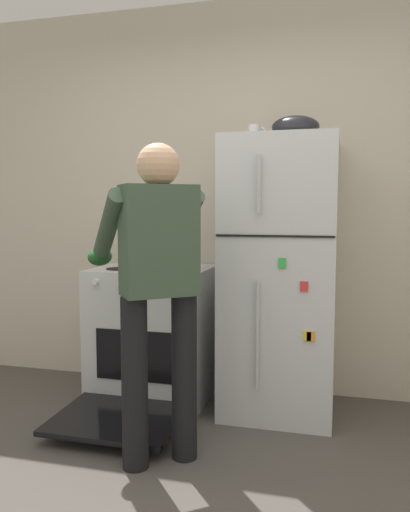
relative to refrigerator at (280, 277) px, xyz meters
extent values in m
cube|color=beige|center=(-0.36, 0.38, 0.49)|extent=(6.00, 0.10, 2.70)
cube|color=silver|center=(0.00, 0.00, 0.00)|extent=(0.68, 0.68, 1.71)
cube|color=black|center=(0.00, -0.34, 0.27)|extent=(0.67, 0.01, 0.01)
cylinder|color=#B7B7BC|center=(-0.08, -0.36, -0.29)|extent=(0.02, 0.02, 0.62)
cylinder|color=#B7B7BC|center=(-0.08, -0.36, 0.57)|extent=(0.02, 0.02, 0.32)
cube|color=red|center=(0.17, -0.35, 0.00)|extent=(0.04, 0.01, 0.06)
cube|color=green|center=(0.05, -0.35, 0.12)|extent=(0.04, 0.01, 0.06)
cube|color=orange|center=(0.21, -0.35, -0.29)|extent=(0.04, 0.01, 0.06)
cube|color=yellow|center=(0.19, -0.35, -0.28)|extent=(0.04, 0.01, 0.06)
cube|color=silver|center=(-0.85, 0.00, -0.41)|extent=(0.76, 0.64, 0.89)
cube|color=black|center=(-0.85, -0.32, -0.48)|extent=(0.53, 0.01, 0.32)
cylinder|color=black|center=(-1.03, -0.14, 0.04)|extent=(0.17, 0.17, 0.01)
cylinder|color=black|center=(-0.66, -0.14, 0.04)|extent=(0.17, 0.17, 0.01)
cylinder|color=black|center=(-1.03, 0.14, 0.04)|extent=(0.17, 0.17, 0.01)
cylinder|color=black|center=(-0.66, 0.14, 0.04)|extent=(0.17, 0.17, 0.01)
cylinder|color=silver|center=(-1.11, -0.33, -0.03)|extent=(0.04, 0.03, 0.04)
cylinder|color=silver|center=(-0.94, -0.33, -0.03)|extent=(0.04, 0.03, 0.04)
cylinder|color=silver|center=(-0.76, -0.33, -0.03)|extent=(0.04, 0.03, 0.04)
cylinder|color=silver|center=(-0.59, -0.33, -0.03)|extent=(0.04, 0.03, 0.04)
cube|color=black|center=(-0.85, -0.60, -0.77)|extent=(0.72, 0.57, 0.04)
cylinder|color=black|center=(-0.60, -0.93, -0.43)|extent=(0.13, 0.13, 0.86)
cylinder|color=black|center=(-0.39, -0.78, -0.43)|extent=(0.13, 0.13, 0.86)
cube|color=#384C38|center=(-0.50, -0.86, 0.27)|extent=(0.41, 0.38, 0.54)
sphere|color=tan|center=(-0.50, -0.86, 0.64)|extent=(0.21, 0.21, 0.21)
sphere|color=#3A3A3A|center=(-0.50, -0.86, 0.60)|extent=(0.15, 0.15, 0.15)
cylinder|color=#384C38|center=(-0.79, -0.80, 0.33)|extent=(0.38, 0.45, 0.40)
cylinder|color=#384C38|center=(-0.48, -0.55, 0.33)|extent=(0.38, 0.45, 0.40)
ellipsoid|color=#1E5123|center=(-0.93, -0.62, 0.16)|extent=(0.12, 0.18, 0.10)
ellipsoid|color=#1E5123|center=(-0.61, -0.38, 0.16)|extent=(0.12, 0.18, 0.10)
cylinder|color=red|center=(-0.69, -0.05, 0.10)|extent=(0.22, 0.22, 0.12)
cube|color=black|center=(-0.82, -0.05, 0.14)|extent=(0.05, 0.03, 0.02)
cube|color=black|center=(-0.55, -0.05, 0.14)|extent=(0.05, 0.03, 0.02)
cylinder|color=silver|center=(-0.18, 0.05, 0.90)|extent=(0.08, 0.08, 0.10)
torus|color=silver|center=(-0.14, 0.05, 0.91)|extent=(0.06, 0.01, 0.06)
cylinder|color=brown|center=(-1.15, 0.20, 0.11)|extent=(0.05, 0.05, 0.15)
ellipsoid|color=black|center=(0.08, 0.00, 0.92)|extent=(0.29, 0.29, 0.13)
camera|label=1|loc=(0.36, -3.21, 0.43)|focal=35.95mm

